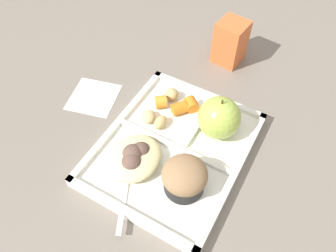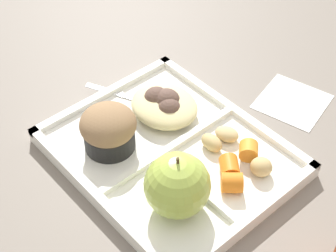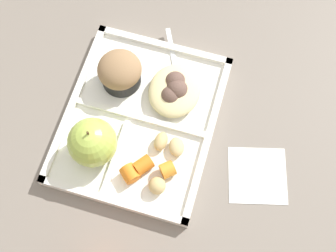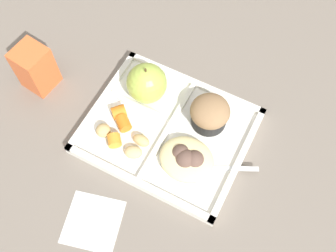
# 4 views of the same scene
# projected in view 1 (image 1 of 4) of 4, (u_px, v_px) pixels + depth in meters

# --- Properties ---
(ground) EXTENTS (6.00, 6.00, 0.00)m
(ground) POSITION_uv_depth(u_px,v_px,m) (173.00, 152.00, 0.61)
(ground) COLOR slate
(lunch_tray) EXTENTS (0.30, 0.25, 0.02)m
(lunch_tray) POSITION_uv_depth(u_px,v_px,m) (174.00, 149.00, 0.60)
(lunch_tray) COLOR white
(lunch_tray) RESTS_ON ground
(green_apple) EXTENTS (0.08, 0.08, 0.09)m
(green_apple) POSITION_uv_depth(u_px,v_px,m) (219.00, 118.00, 0.59)
(green_apple) COLOR #A8C14C
(green_apple) RESTS_ON lunch_tray
(bran_muffin) EXTENTS (0.07, 0.07, 0.06)m
(bran_muffin) POSITION_uv_depth(u_px,v_px,m) (185.00, 177.00, 0.52)
(bran_muffin) COLOR black
(bran_muffin) RESTS_ON lunch_tray
(carrot_slice_large) EXTENTS (0.04, 0.04, 0.03)m
(carrot_slice_large) POSITION_uv_depth(u_px,v_px,m) (191.00, 104.00, 0.64)
(carrot_slice_large) COLOR orange
(carrot_slice_large) RESTS_ON lunch_tray
(carrot_slice_small) EXTENTS (0.03, 0.03, 0.03)m
(carrot_slice_small) POSITION_uv_depth(u_px,v_px,m) (161.00, 102.00, 0.65)
(carrot_slice_small) COLOR orange
(carrot_slice_small) RESTS_ON lunch_tray
(carrot_slice_back) EXTENTS (0.04, 0.04, 0.02)m
(carrot_slice_back) POSITION_uv_depth(u_px,v_px,m) (179.00, 108.00, 0.64)
(carrot_slice_back) COLOR orange
(carrot_slice_back) RESTS_ON lunch_tray
(potato_chunk_wedge) EXTENTS (0.04, 0.04, 0.02)m
(potato_chunk_wedge) POSITION_uv_depth(u_px,v_px,m) (172.00, 94.00, 0.66)
(potato_chunk_wedge) COLOR tan
(potato_chunk_wedge) RESTS_ON lunch_tray
(potato_chunk_corner) EXTENTS (0.04, 0.03, 0.02)m
(potato_chunk_corner) POSITION_uv_depth(u_px,v_px,m) (149.00, 117.00, 0.63)
(potato_chunk_corner) COLOR tan
(potato_chunk_corner) RESTS_ON lunch_tray
(potato_chunk_large) EXTENTS (0.03, 0.02, 0.02)m
(potato_chunk_large) POSITION_uv_depth(u_px,v_px,m) (160.00, 122.00, 0.62)
(potato_chunk_large) COLOR tan
(potato_chunk_large) RESTS_ON lunch_tray
(egg_noodle_pile) EXTENTS (0.10, 0.09, 0.03)m
(egg_noodle_pile) POSITION_uv_depth(u_px,v_px,m) (135.00, 158.00, 0.57)
(egg_noodle_pile) COLOR beige
(egg_noodle_pile) RESTS_ON lunch_tray
(meatball_side) EXTENTS (0.04, 0.04, 0.04)m
(meatball_side) POSITION_uv_depth(u_px,v_px,m) (132.00, 163.00, 0.55)
(meatball_side) COLOR brown
(meatball_side) RESTS_ON lunch_tray
(meatball_front) EXTENTS (0.04, 0.04, 0.04)m
(meatball_front) POSITION_uv_depth(u_px,v_px,m) (133.00, 155.00, 0.56)
(meatball_front) COLOR brown
(meatball_front) RESTS_ON lunch_tray
(meatball_back) EXTENTS (0.04, 0.04, 0.04)m
(meatball_back) POSITION_uv_depth(u_px,v_px,m) (141.00, 152.00, 0.57)
(meatball_back) COLOR brown
(meatball_back) RESTS_ON lunch_tray
(plastic_fork) EXTENTS (0.15, 0.08, 0.00)m
(plastic_fork) POSITION_uv_depth(u_px,v_px,m) (127.00, 182.00, 0.55)
(plastic_fork) COLOR white
(plastic_fork) RESTS_ON lunch_tray
(milk_carton) EXTENTS (0.07, 0.07, 0.10)m
(milk_carton) POSITION_uv_depth(u_px,v_px,m) (230.00, 42.00, 0.73)
(milk_carton) COLOR orange
(milk_carton) RESTS_ON ground
(paper_napkin) EXTENTS (0.12, 0.12, 0.00)m
(paper_napkin) POSITION_uv_depth(u_px,v_px,m) (94.00, 97.00, 0.69)
(paper_napkin) COLOR white
(paper_napkin) RESTS_ON ground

